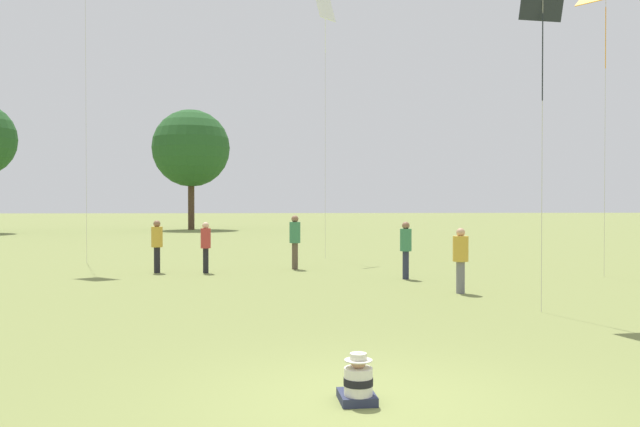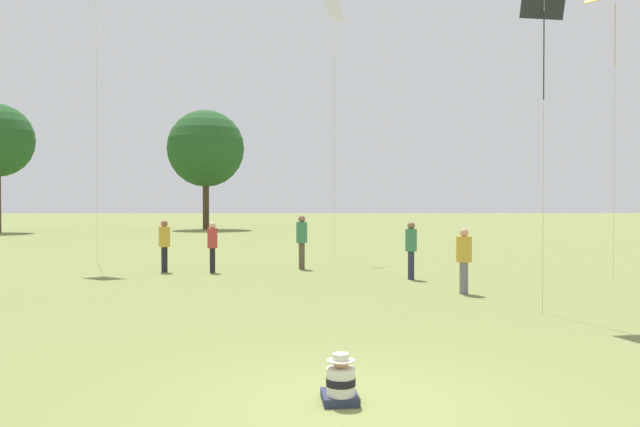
{
  "view_description": "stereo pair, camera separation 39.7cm",
  "coord_description": "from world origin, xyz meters",
  "px_view_note": "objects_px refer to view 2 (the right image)",
  "views": [
    {
      "loc": [
        -1.07,
        -6.79,
        2.2
      ],
      "look_at": [
        -0.04,
        6.5,
        2.0
      ],
      "focal_mm": 35.0,
      "sensor_mm": 36.0,
      "label": 1
    },
    {
      "loc": [
        -0.68,
        -6.81,
        2.2
      ],
      "look_at": [
        -0.04,
        6.5,
        2.0
      ],
      "focal_mm": 35.0,
      "sensor_mm": 36.0,
      "label": 2
    }
  ],
  "objects_px": {
    "person_standing_2": "(212,242)",
    "kite_2": "(544,4)",
    "person_standing_3": "(302,237)",
    "kite_0": "(334,16)",
    "person_standing_0": "(164,241)",
    "distant_tree_0": "(206,149)",
    "seated_toddler": "(340,383)",
    "person_standing_6": "(464,255)",
    "person_standing_1": "(411,245)"
  },
  "relations": [
    {
      "from": "seated_toddler",
      "to": "person_standing_3",
      "type": "xyz_separation_m",
      "value": [
        -0.16,
        14.29,
        0.86
      ]
    },
    {
      "from": "kite_0",
      "to": "kite_2",
      "type": "xyz_separation_m",
      "value": [
        3.3,
        -12.94,
        -3.6
      ]
    },
    {
      "from": "person_standing_0",
      "to": "kite_2",
      "type": "xyz_separation_m",
      "value": [
        9.15,
        -8.04,
        5.21
      ]
    },
    {
      "from": "person_standing_3",
      "to": "person_standing_6",
      "type": "xyz_separation_m",
      "value": [
        3.86,
        -6.05,
        -0.14
      ]
    },
    {
      "from": "person_standing_0",
      "to": "kite_2",
      "type": "relative_size",
      "value": 0.25
    },
    {
      "from": "person_standing_3",
      "to": "person_standing_1",
      "type": "bearing_deg",
      "value": -121.6
    },
    {
      "from": "seated_toddler",
      "to": "person_standing_1",
      "type": "xyz_separation_m",
      "value": [
        2.98,
        11.22,
        0.78
      ]
    },
    {
      "from": "person_standing_0",
      "to": "distant_tree_0",
      "type": "distance_m",
      "value": 35.16
    },
    {
      "from": "person_standing_0",
      "to": "distant_tree_0",
      "type": "relative_size",
      "value": 0.16
    },
    {
      "from": "distant_tree_0",
      "to": "person_standing_3",
      "type": "bearing_deg",
      "value": -77.06
    },
    {
      "from": "seated_toddler",
      "to": "person_standing_6",
      "type": "xyz_separation_m",
      "value": [
        3.7,
        8.24,
        0.72
      ]
    },
    {
      "from": "person_standing_1",
      "to": "distant_tree_0",
      "type": "distance_m",
      "value": 38.82
    },
    {
      "from": "distant_tree_0",
      "to": "kite_2",
      "type": "bearing_deg",
      "value": -73.7
    },
    {
      "from": "seated_toddler",
      "to": "person_standing_3",
      "type": "height_order",
      "value": "person_standing_3"
    },
    {
      "from": "person_standing_1",
      "to": "kite_2",
      "type": "bearing_deg",
      "value": -37.31
    },
    {
      "from": "person_standing_2",
      "to": "distant_tree_0",
      "type": "bearing_deg",
      "value": 138.22
    },
    {
      "from": "seated_toddler",
      "to": "kite_2",
      "type": "bearing_deg",
      "value": 47.82
    },
    {
      "from": "person_standing_2",
      "to": "distant_tree_0",
      "type": "distance_m",
      "value": 35.54
    },
    {
      "from": "person_standing_2",
      "to": "kite_2",
      "type": "height_order",
      "value": "kite_2"
    },
    {
      "from": "person_standing_2",
      "to": "person_standing_3",
      "type": "height_order",
      "value": "person_standing_3"
    },
    {
      "from": "person_standing_6",
      "to": "kite_2",
      "type": "distance_m",
      "value": 6.0
    },
    {
      "from": "seated_toddler",
      "to": "kite_0",
      "type": "relative_size",
      "value": 0.05
    },
    {
      "from": "person_standing_3",
      "to": "kite_2",
      "type": "xyz_separation_m",
      "value": [
        4.69,
        -8.82,
        5.12
      ]
    },
    {
      "from": "seated_toddler",
      "to": "distant_tree_0",
      "type": "xyz_separation_m",
      "value": [
        -7.9,
        47.99,
        6.82
      ]
    },
    {
      "from": "person_standing_3",
      "to": "distant_tree_0",
      "type": "distance_m",
      "value": 35.09
    },
    {
      "from": "seated_toddler",
      "to": "person_standing_1",
      "type": "distance_m",
      "value": 11.64
    },
    {
      "from": "person_standing_2",
      "to": "person_standing_6",
      "type": "relative_size",
      "value": 1.01
    },
    {
      "from": "seated_toddler",
      "to": "person_standing_1",
      "type": "relative_size",
      "value": 0.34
    },
    {
      "from": "kite_0",
      "to": "person_standing_1",
      "type": "bearing_deg",
      "value": -77.18
    },
    {
      "from": "person_standing_1",
      "to": "person_standing_6",
      "type": "bearing_deg",
      "value": -38.79
    },
    {
      "from": "seated_toddler",
      "to": "person_standing_0",
      "type": "distance_m",
      "value": 14.3
    },
    {
      "from": "person_standing_0",
      "to": "kite_2",
      "type": "distance_m",
      "value": 13.25
    },
    {
      "from": "person_standing_6",
      "to": "kite_0",
      "type": "xyz_separation_m",
      "value": [
        -2.47,
        10.17,
        8.86
      ]
    },
    {
      "from": "seated_toddler",
      "to": "person_standing_1",
      "type": "height_order",
      "value": "person_standing_1"
    },
    {
      "from": "kite_2",
      "to": "kite_0",
      "type": "bearing_deg",
      "value": -37.15
    },
    {
      "from": "seated_toddler",
      "to": "person_standing_6",
      "type": "bearing_deg",
      "value": 63.24
    },
    {
      "from": "seated_toddler",
      "to": "person_standing_6",
      "type": "height_order",
      "value": "person_standing_6"
    },
    {
      "from": "person_standing_3",
      "to": "kite_2",
      "type": "height_order",
      "value": "kite_2"
    },
    {
      "from": "person_standing_1",
      "to": "person_standing_2",
      "type": "relative_size",
      "value": 1.03
    },
    {
      "from": "person_standing_2",
      "to": "person_standing_6",
      "type": "xyz_separation_m",
      "value": [
        6.75,
        -5.08,
        -0.03
      ]
    },
    {
      "from": "kite_2",
      "to": "distant_tree_0",
      "type": "distance_m",
      "value": 44.31
    },
    {
      "from": "kite_0",
      "to": "distant_tree_0",
      "type": "height_order",
      "value": "kite_0"
    },
    {
      "from": "kite_2",
      "to": "seated_toddler",
      "type": "bearing_deg",
      "value": 88.91
    },
    {
      "from": "person_standing_6",
      "to": "distant_tree_0",
      "type": "height_order",
      "value": "distant_tree_0"
    },
    {
      "from": "person_standing_0",
      "to": "person_standing_6",
      "type": "height_order",
      "value": "person_standing_0"
    },
    {
      "from": "person_standing_0",
      "to": "person_standing_3",
      "type": "distance_m",
      "value": 4.53
    },
    {
      "from": "kite_2",
      "to": "distant_tree_0",
      "type": "height_order",
      "value": "distant_tree_0"
    },
    {
      "from": "person_standing_1",
      "to": "distant_tree_0",
      "type": "relative_size",
      "value": 0.16
    },
    {
      "from": "person_standing_0",
      "to": "distant_tree_0",
      "type": "bearing_deg",
      "value": 45.18
    },
    {
      "from": "person_standing_0",
      "to": "distant_tree_0",
      "type": "height_order",
      "value": "distant_tree_0"
    }
  ]
}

